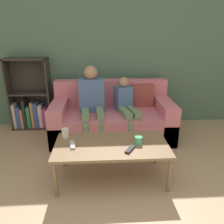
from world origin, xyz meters
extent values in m
cube|color=#4C6B56|center=(0.00, 2.72, 1.30)|extent=(12.00, 0.06, 2.60)
cube|color=#D1707F|center=(0.05, 2.10, 0.17)|extent=(1.84, 0.89, 0.34)
cube|color=#C06775|center=(0.05, 2.01, 0.39)|extent=(1.40, 0.71, 0.10)
cube|color=#D1707F|center=(0.05, 2.45, 0.65)|extent=(1.84, 0.18, 0.41)
cube|color=#D1707F|center=(-0.76, 2.10, 0.30)|extent=(0.22, 0.89, 0.60)
cube|color=#D1707F|center=(0.86, 2.10, 0.30)|extent=(0.22, 0.89, 0.60)
cube|color=#93423D|center=(0.55, 2.30, 0.62)|extent=(0.36, 0.12, 0.36)
cube|color=#332D28|center=(-1.63, 2.54, 0.60)|extent=(0.02, 0.28, 1.20)
cube|color=#332D28|center=(-0.98, 2.54, 0.60)|extent=(0.02, 0.28, 1.20)
cube|color=#332D28|center=(-1.31, 2.66, 0.60)|extent=(0.67, 0.02, 1.20)
cube|color=#332D28|center=(-1.31, 2.54, 0.01)|extent=(0.67, 0.28, 0.02)
cube|color=#332D28|center=(-1.31, 2.54, 0.62)|extent=(0.62, 0.28, 0.02)
cube|color=#332D28|center=(-1.31, 2.54, 1.19)|extent=(0.67, 0.28, 0.02)
cube|color=beige|center=(-1.59, 2.52, 0.24)|extent=(0.05, 0.19, 0.42)
cube|color=#33519E|center=(-1.53, 2.52, 0.21)|extent=(0.07, 0.17, 0.37)
cube|color=#B77542|center=(-1.47, 2.53, 0.19)|extent=(0.04, 0.22, 0.34)
cube|color=#232328|center=(-1.42, 2.53, 0.27)|extent=(0.04, 0.21, 0.50)
cube|color=#2D7A4C|center=(-1.36, 2.52, 0.21)|extent=(0.06, 0.19, 0.37)
cube|color=#B77542|center=(-1.29, 2.52, 0.25)|extent=(0.05, 0.17, 0.45)
cube|color=#33519E|center=(-1.23, 2.52, 0.24)|extent=(0.06, 0.20, 0.44)
cube|color=beige|center=(-1.16, 2.52, 0.22)|extent=(0.06, 0.16, 0.40)
cube|color=#993D84|center=(-1.09, 2.53, 0.20)|extent=(0.06, 0.22, 0.34)
cylinder|color=brown|center=(-0.61, 0.78, 0.20)|extent=(0.04, 0.04, 0.41)
cylinder|color=brown|center=(0.56, 0.78, 0.20)|extent=(0.04, 0.04, 0.41)
cylinder|color=brown|center=(-0.61, 1.32, 0.20)|extent=(0.04, 0.04, 0.41)
cylinder|color=brown|center=(0.56, 1.32, 0.20)|extent=(0.04, 0.04, 0.41)
cube|color=brown|center=(-0.02, 1.05, 0.42)|extent=(1.25, 0.62, 0.03)
cylinder|color=#66845B|center=(-0.34, 1.66, 0.22)|extent=(0.10, 0.10, 0.44)
cylinder|color=#66845B|center=(-0.13, 1.68, 0.22)|extent=(0.10, 0.10, 0.44)
cube|color=#66845B|center=(-0.35, 1.90, 0.48)|extent=(0.13, 0.40, 0.09)
cube|color=#66845B|center=(-0.14, 1.91, 0.48)|extent=(0.13, 0.40, 0.09)
cube|color=#476693|center=(-0.27, 2.14, 0.69)|extent=(0.39, 0.23, 0.50)
sphere|color=#A87A5B|center=(-0.27, 2.14, 1.03)|extent=(0.20, 0.20, 0.20)
cylinder|color=#66845B|center=(0.28, 1.68, 0.22)|extent=(0.11, 0.11, 0.44)
cylinder|color=#66845B|center=(0.40, 1.71, 0.22)|extent=(0.11, 0.11, 0.44)
cube|color=#66845B|center=(0.22, 1.90, 0.48)|extent=(0.19, 0.41, 0.09)
cube|color=#66845B|center=(0.34, 1.93, 0.48)|extent=(0.19, 0.41, 0.09)
cube|color=#476693|center=(0.22, 2.15, 0.63)|extent=(0.28, 0.25, 0.37)
sphere|color=#A87A5B|center=(0.22, 2.15, 0.88)|extent=(0.15, 0.15, 0.15)
cylinder|color=#4CB77A|center=(0.27, 1.04, 0.48)|extent=(0.08, 0.08, 0.09)
cylinder|color=silver|center=(-0.55, 1.25, 0.49)|extent=(0.08, 0.08, 0.11)
cube|color=#B7B7BC|center=(-0.45, 1.04, 0.45)|extent=(0.08, 0.18, 0.02)
cube|color=black|center=(0.17, 0.91, 0.45)|extent=(0.13, 0.17, 0.02)
camera|label=1|loc=(-0.14, -1.06, 1.62)|focal=35.00mm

